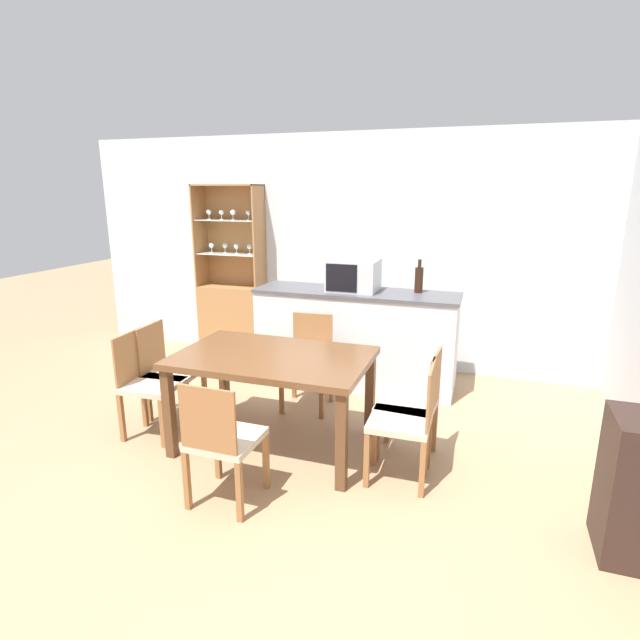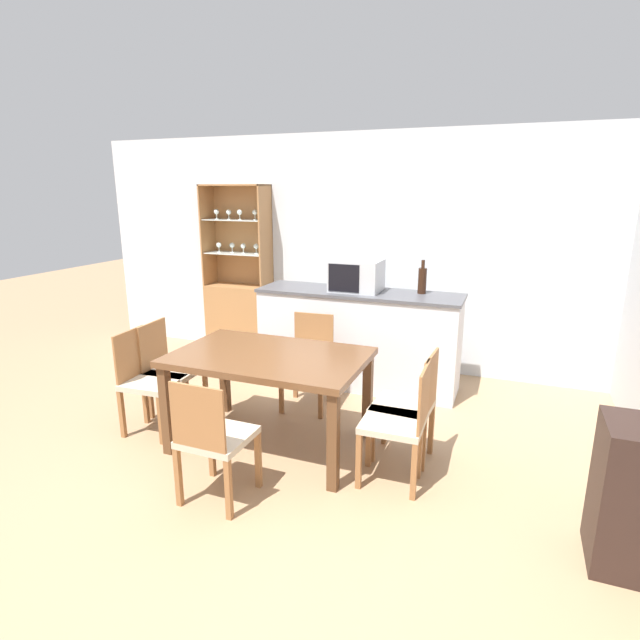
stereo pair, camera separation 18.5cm
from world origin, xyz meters
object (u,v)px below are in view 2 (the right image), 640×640
at_px(dining_chair_head_near, 214,438).
at_px(dining_chair_side_left_near, 149,381).
at_px(display_cabinet, 240,305).
at_px(microwave, 356,275).
at_px(dining_chair_side_right_far, 408,406).
at_px(dining_table, 269,365).
at_px(dining_chair_side_right_near, 399,422).
at_px(dining_chair_head_far, 309,361).
at_px(wine_bottle, 422,280).
at_px(dining_chair_side_left_far, 170,370).

distance_m(dining_chair_head_near, dining_chair_side_left_near, 1.22).
distance_m(display_cabinet, dining_chair_head_near, 3.10).
relative_size(dining_chair_side_left_near, microwave, 1.76).
distance_m(dining_chair_side_left_near, dining_chair_side_right_far, 2.10).
distance_m(dining_table, microwave, 1.56).
xyz_separation_m(display_cabinet, dining_chair_side_right_far, (2.45, -1.84, -0.15)).
xyz_separation_m(dining_table, dining_chair_side_right_far, (1.04, 0.14, -0.22)).
height_order(dining_chair_head_near, dining_chair_side_right_far, same).
xyz_separation_m(display_cabinet, dining_table, (1.41, -1.97, 0.07)).
height_order(dining_chair_side_left_near, microwave, microwave).
distance_m(dining_chair_side_right_near, dining_chair_side_right_far, 0.28).
height_order(dining_table, dining_chair_side_right_near, dining_chair_side_right_near).
xyz_separation_m(dining_chair_head_far, dining_chair_side_right_near, (1.04, -0.92, 0.00)).
distance_m(dining_chair_side_right_near, wine_bottle, 1.85).
bearing_deg(microwave, dining_chair_side_left_far, -133.35).
distance_m(display_cabinet, dining_chair_side_left_near, 2.15).
bearing_deg(dining_chair_head_far, dining_chair_side_left_far, 27.80).
bearing_deg(dining_chair_side_right_far, microwave, 35.00).
height_order(dining_chair_side_right_far, wine_bottle, wine_bottle).
bearing_deg(display_cabinet, dining_table, -54.41).
bearing_deg(dining_chair_head_near, dining_chair_side_left_far, 139.24).
bearing_deg(dining_chair_side_left_far, dining_chair_side_right_near, 78.77).
distance_m(dining_table, dining_chair_side_left_near, 1.07).
relative_size(dining_table, dining_chair_side_right_far, 1.71).
relative_size(dining_chair_side_right_far, microwave, 1.76).
height_order(dining_table, dining_chair_side_right_far, dining_chair_side_right_far).
relative_size(dining_chair_side_left_far, wine_bottle, 2.61).
bearing_deg(dining_table, microwave, 81.42).
height_order(dining_chair_head_near, microwave, microwave).
bearing_deg(dining_chair_head_near, dining_chair_side_right_far, 42.07).
height_order(display_cabinet, microwave, display_cabinet).
height_order(display_cabinet, dining_chair_side_left_near, display_cabinet).
distance_m(dining_table, wine_bottle, 1.85).
bearing_deg(dining_chair_head_far, microwave, -112.06).
distance_m(dining_chair_head_far, dining_chair_side_right_near, 1.39).
bearing_deg(dining_chair_side_left_near, display_cabinet, -173.54).
bearing_deg(dining_chair_side_left_far, dining_chair_side_right_far, 86.30).
bearing_deg(wine_bottle, dining_chair_side_left_near, -137.80).
bearing_deg(dining_chair_side_right_far, dining_chair_head_far, 61.86).
xyz_separation_m(dining_table, dining_chair_head_near, (-0.00, -0.78, -0.22)).
height_order(dining_chair_head_far, microwave, microwave).
xyz_separation_m(microwave, wine_bottle, (0.63, 0.10, -0.02)).
distance_m(display_cabinet, dining_table, 2.43).
distance_m(dining_chair_head_near, dining_chair_side_right_far, 1.39).
bearing_deg(dining_chair_side_left_near, dining_chair_head_far, 128.18).
xyz_separation_m(dining_chair_side_left_near, dining_chair_side_left_far, (0.00, 0.28, 0.00)).
height_order(dining_chair_side_left_near, dining_chair_side_right_far, same).
relative_size(dining_table, microwave, 3.00).
bearing_deg(dining_chair_head_far, dining_chair_head_near, 86.04).
relative_size(display_cabinet, dining_chair_side_left_far, 2.37).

